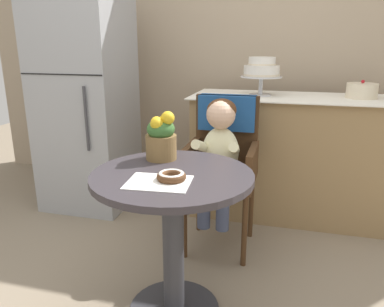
{
  "coord_description": "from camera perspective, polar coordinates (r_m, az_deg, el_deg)",
  "views": [
    {
      "loc": [
        0.48,
        -1.47,
        1.27
      ],
      "look_at": [
        0.05,
        0.15,
        0.77
      ],
      "focal_mm": 34.85,
      "sensor_mm": 36.0,
      "label": 1
    }
  ],
  "objects": [
    {
      "name": "donut_front",
      "position": [
        1.54,
        -3.18,
        -3.45
      ],
      "size": [
        0.12,
        0.12,
        0.04
      ],
      "color": "#4C2D19",
      "rests_on": "cafe_table"
    },
    {
      "name": "display_counter",
      "position": [
        2.88,
        15.66,
        -0.46
      ],
      "size": [
        1.56,
        0.62,
        0.9
      ],
      "color": "#93754C",
      "rests_on": "ground"
    },
    {
      "name": "cafe_table",
      "position": [
        1.72,
        -2.94,
        -9.66
      ],
      "size": [
        0.72,
        0.72,
        0.72
      ],
      "color": "#332D33",
      "rests_on": "ground"
    },
    {
      "name": "back_wall",
      "position": [
        3.35,
        6.99,
        17.84
      ],
      "size": [
        4.8,
        0.1,
        2.7
      ],
      "primitive_type": "cube",
      "color": "tan",
      "rests_on": "ground"
    },
    {
      "name": "refrigerator",
      "position": [
        3.02,
        -15.91,
        7.96
      ],
      "size": [
        0.64,
        0.63,
        1.7
      ],
      "color": "#9EA0A5",
      "rests_on": "ground"
    },
    {
      "name": "tiered_cake_stand",
      "position": [
        2.78,
        10.6,
        12.44
      ],
      "size": [
        0.3,
        0.3,
        0.27
      ],
      "color": "silver",
      "rests_on": "display_counter"
    },
    {
      "name": "round_layer_cake",
      "position": [
        2.86,
        24.54,
        8.74
      ],
      "size": [
        0.21,
        0.21,
        0.13
      ],
      "color": "beige",
      "rests_on": "display_counter"
    },
    {
      "name": "paper_napkin",
      "position": [
        1.53,
        -5.12,
        -4.42
      ],
      "size": [
        0.27,
        0.22,
        0.0
      ],
      "primitive_type": "cube",
      "rotation": [
        0.0,
        0.0,
        0.09
      ],
      "color": "white",
      "rests_on": "cafe_table"
    },
    {
      "name": "wicker_chair",
      "position": [
        2.34,
        4.91,
        0.97
      ],
      "size": [
        0.42,
        0.45,
        0.95
      ],
      "rotation": [
        0.0,
        0.0,
        0.01
      ],
      "color": "#472D19",
      "rests_on": "ground"
    },
    {
      "name": "seated_child",
      "position": [
        2.19,
        4.21,
        0.88
      ],
      "size": [
        0.27,
        0.32,
        0.73
      ],
      "color": "beige",
      "rests_on": "ground"
    },
    {
      "name": "flower_vase",
      "position": [
        1.81,
        -4.75,
        2.52
      ],
      "size": [
        0.15,
        0.15,
        0.24
      ],
      "color": "brown",
      "rests_on": "cafe_table"
    }
  ]
}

